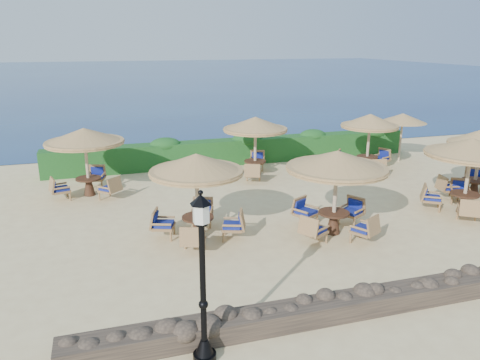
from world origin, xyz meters
The scene contains 13 objects.
ground centered at (0.00, 0.00, 0.00)m, with size 120.00×120.00×0.00m, color beige.
sea centered at (0.00, 70.00, 0.00)m, with size 160.00×160.00×0.00m, color navy.
hedge centered at (0.00, 7.20, 0.60)m, with size 18.00×0.90×1.20m, color #16451A.
stone_wall centered at (0.00, -6.20, 0.22)m, with size 15.00×0.65×0.44m, color brown.
lamp_post centered at (-4.80, -6.80, 1.55)m, with size 0.44×0.44×3.31m.
extra_parasol centered at (7.80, 5.20, 2.17)m, with size 2.30×2.30×2.41m.
cafe_set_0 centered at (-3.73, -1.17, 1.83)m, with size 2.87×2.87×2.65m.
cafe_set_1 centered at (0.39, -2.01, 1.89)m, with size 3.10×3.10×2.65m.
cafe_set_2 centered at (5.62, -1.67, 1.89)m, with size 3.06×3.06×2.65m.
cafe_set_3 centered at (-6.93, 4.12, 1.95)m, with size 2.97×2.97×2.65m.
cafe_set_4 centered at (0.09, 4.78, 2.01)m, with size 2.81×2.85×2.65m.
cafe_set_5 centered at (5.28, 4.08, 1.86)m, with size 2.74×2.73×2.65m.
cafe_set_6 centered at (7.19, -0.43, 1.80)m, with size 2.64×2.73×2.65m.
Camera 1 is at (-6.33, -14.15, 5.80)m, focal length 35.00 mm.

